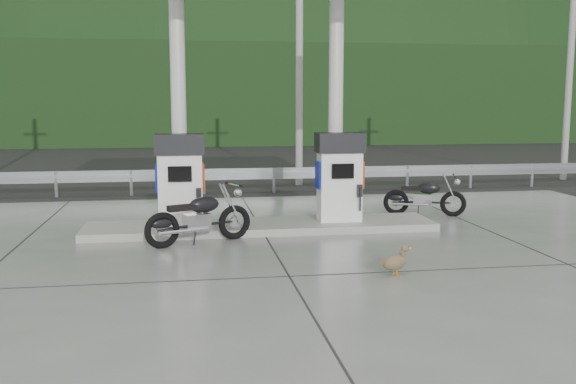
{
  "coord_description": "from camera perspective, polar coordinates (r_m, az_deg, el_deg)",
  "views": [
    {
      "loc": [
        -1.47,
        -10.12,
        2.59
      ],
      "look_at": [
        0.3,
        1.0,
        1.0
      ],
      "focal_mm": 40.0,
      "sensor_mm": 36.0,
      "label": 1
    }
  ],
  "objects": [
    {
      "name": "ground",
      "position": [
        10.55,
        -0.76,
        -6.18
      ],
      "size": [
        160.0,
        160.0,
        0.0
      ],
      "primitive_type": "plane",
      "color": "black",
      "rests_on": "ground"
    },
    {
      "name": "forecourt_apron",
      "position": [
        10.55,
        -0.76,
        -6.12
      ],
      "size": [
        18.0,
        14.0,
        0.02
      ],
      "primitive_type": "cube",
      "color": "slate",
      "rests_on": "ground"
    },
    {
      "name": "pump_island",
      "position": [
        12.95,
        -2.36,
        -3.08
      ],
      "size": [
        7.0,
        1.4,
        0.15
      ],
      "primitive_type": "cube",
      "color": "gray",
      "rests_on": "forecourt_apron"
    },
    {
      "name": "gas_pump_left",
      "position": [
        12.71,
        -9.57,
        1.06
      ],
      "size": [
        0.95,
        0.55,
        1.8
      ],
      "primitive_type": null,
      "color": "white",
      "rests_on": "pump_island"
    },
    {
      "name": "gas_pump_right",
      "position": [
        13.07,
        4.6,
        1.34
      ],
      "size": [
        0.95,
        0.55,
        1.8
      ],
      "primitive_type": null,
      "color": "white",
      "rests_on": "pump_island"
    },
    {
      "name": "canopy_column_left",
      "position": [
        13.02,
        -9.72,
        8.28
      ],
      "size": [
        0.3,
        0.3,
        5.0
      ],
      "primitive_type": "cylinder",
      "color": "white",
      "rests_on": "pump_island"
    },
    {
      "name": "canopy_column_right",
      "position": [
        13.38,
        4.27,
        8.36
      ],
      "size": [
        0.3,
        0.3,
        5.0
      ],
      "primitive_type": "cylinder",
      "color": "white",
      "rests_on": "pump_island"
    },
    {
      "name": "guardrail",
      "position": [
        18.28,
        -4.38,
        2.11
      ],
      "size": [
        26.0,
        0.16,
        1.42
      ],
      "primitive_type": null,
      "color": "gray",
      "rests_on": "ground"
    },
    {
      "name": "road",
      "position": [
        21.82,
        -5.11,
        1.2
      ],
      "size": [
        60.0,
        7.0,
        0.01
      ],
      "primitive_type": "cube",
      "color": "black",
      "rests_on": "ground"
    },
    {
      "name": "utility_pole_b",
      "position": [
        19.97,
        1.01,
        12.09
      ],
      "size": [
        0.22,
        0.22,
        8.0
      ],
      "primitive_type": "cylinder",
      "color": "#979791",
      "rests_on": "ground"
    },
    {
      "name": "utility_pole_c",
      "position": [
        23.29,
        23.81,
        10.84
      ],
      "size": [
        0.22,
        0.22,
        8.0
      ],
      "primitive_type": "cylinder",
      "color": "#979791",
      "rests_on": "ground"
    },
    {
      "name": "tree_band",
      "position": [
        40.15,
        -7.01,
        8.57
      ],
      "size": [
        80.0,
        6.0,
        6.0
      ],
      "primitive_type": "cube",
      "color": "black",
      "rests_on": "ground"
    },
    {
      "name": "forested_hills",
      "position": [
        70.18,
        -7.86,
        5.85
      ],
      "size": [
        100.0,
        40.0,
        140.0
      ],
      "primitive_type": null,
      "color": "black",
      "rests_on": "ground"
    },
    {
      "name": "motorcycle_left",
      "position": [
        11.78,
        -7.9,
        -2.35
      ],
      "size": [
        2.03,
        1.34,
        0.92
      ],
      "primitive_type": null,
      "rotation": [
        0.0,
        0.0,
        0.41
      ],
      "color": "black",
      "rests_on": "forecourt_apron"
    },
    {
      "name": "motorcycle_right",
      "position": [
        14.89,
        12.04,
        -0.48
      ],
      "size": [
        1.81,
        1.09,
        0.82
      ],
      "primitive_type": null,
      "rotation": [
        0.0,
        0.0,
        -0.34
      ],
      "color": "black",
      "rests_on": "forecourt_apron"
    },
    {
      "name": "duck",
      "position": [
        9.72,
        9.43,
        -6.24
      ],
      "size": [
        0.54,
        0.35,
        0.38
      ],
      "primitive_type": null,
      "rotation": [
        0.0,
        0.0,
        0.43
      ],
      "color": "brown",
      "rests_on": "forecourt_apron"
    }
  ]
}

